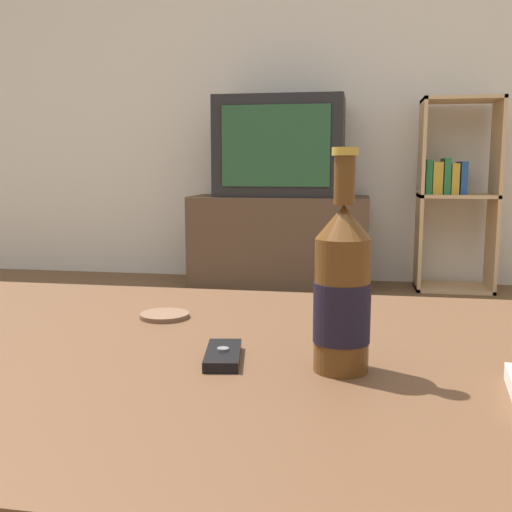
# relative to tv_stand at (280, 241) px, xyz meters

# --- Properties ---
(back_wall) EXTENTS (8.00, 0.05, 2.60)m
(back_wall) POSITION_rel_tv_stand_xyz_m (0.26, 0.29, 1.03)
(back_wall) COLOR silver
(back_wall) RESTS_ON ground_plane
(coffee_table) EXTENTS (1.36, 0.83, 0.46)m
(coffee_table) POSITION_rel_tv_stand_xyz_m (0.26, -2.73, 0.13)
(coffee_table) COLOR brown
(coffee_table) RESTS_ON ground_plane
(tv_stand) EXTENTS (1.04, 0.43, 0.54)m
(tv_stand) POSITION_rel_tv_stand_xyz_m (0.00, 0.00, 0.00)
(tv_stand) COLOR #4C3828
(tv_stand) RESTS_ON ground_plane
(television) EXTENTS (0.74, 0.40, 0.58)m
(television) POSITION_rel_tv_stand_xyz_m (0.00, -0.00, 0.56)
(television) COLOR black
(television) RESTS_ON tv_stand
(bookshelf) EXTENTS (0.43, 0.30, 1.10)m
(bookshelf) POSITION_rel_tv_stand_xyz_m (1.00, 0.08, 0.31)
(bookshelf) COLOR tan
(bookshelf) RESTS_ON ground_plane
(beer_bottle) EXTENTS (0.07, 0.07, 0.28)m
(beer_bottle) POSITION_rel_tv_stand_xyz_m (0.46, -2.79, 0.29)
(beer_bottle) COLOR #563314
(beer_bottle) RESTS_ON coffee_table
(cell_phone) EXTENTS (0.06, 0.12, 0.02)m
(cell_phone) POSITION_rel_tv_stand_xyz_m (0.30, -2.77, 0.19)
(cell_phone) COLOR black
(cell_phone) RESTS_ON coffee_table
(coaster) EXTENTS (0.09, 0.09, 0.01)m
(coaster) POSITION_rel_tv_stand_xyz_m (0.15, -2.57, 0.19)
(coaster) COLOR brown
(coaster) RESTS_ON coffee_table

